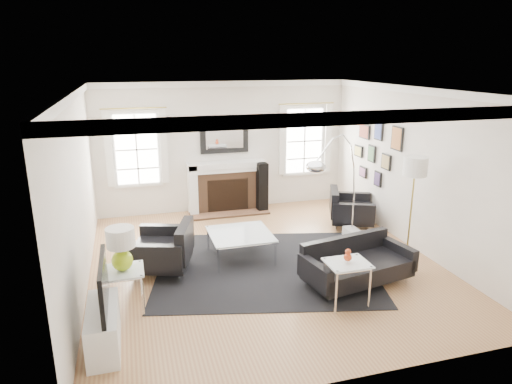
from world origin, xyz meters
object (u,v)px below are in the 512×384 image
object	(u,v)px
armchair_right	(349,210)
coffee_table	(240,235)
arc_floor_lamp	(337,189)
gourd_lamp	(121,246)
armchair_left	(165,250)
sofa	(355,264)
fireplace	(227,187)

from	to	relation	value
armchair_right	coffee_table	xyz separation A→B (m)	(-2.47, -0.92, 0.07)
arc_floor_lamp	gourd_lamp	bearing A→B (deg)	-164.59
armchair_left	arc_floor_lamp	bearing A→B (deg)	-0.62
armchair_left	gourd_lamp	distance (m)	1.29
sofa	fireplace	bearing A→B (deg)	106.26
sofa	armchair_right	bearing A→B (deg)	65.41
armchair_right	arc_floor_lamp	distance (m)	1.63
armchair_right	arc_floor_lamp	bearing A→B (deg)	-126.91
fireplace	sofa	distance (m)	4.00
fireplace	sofa	xyz separation A→B (m)	(1.12, -3.84, -0.25)
coffee_table	arc_floor_lamp	bearing A→B (deg)	-7.21
coffee_table	gourd_lamp	bearing A→B (deg)	-148.07
sofa	gourd_lamp	distance (m)	3.38
armchair_right	fireplace	bearing A→B (deg)	143.25
fireplace	armchair_right	size ratio (longest dim) A/B	1.47
armchair_right	gourd_lamp	size ratio (longest dim) A/B	1.96
armchair_right	sofa	bearing A→B (deg)	-114.59
armchair_left	sofa	bearing A→B (deg)	-22.89
fireplace	coffee_table	size ratio (longest dim) A/B	1.68
coffee_table	fireplace	bearing A→B (deg)	82.65
arc_floor_lamp	coffee_table	bearing A→B (deg)	172.79
armchair_left	coffee_table	xyz separation A→B (m)	(1.26, 0.17, 0.05)
gourd_lamp	arc_floor_lamp	distance (m)	3.63
coffee_table	gourd_lamp	distance (m)	2.26
sofa	armchair_right	world-z (taller)	armchair_right
coffee_table	armchair_left	bearing A→B (deg)	-172.13
armchair_right	coffee_table	bearing A→B (deg)	-159.49
sofa	gourd_lamp	world-z (taller)	gourd_lamp
sofa	arc_floor_lamp	distance (m)	1.42
armchair_right	coffee_table	size ratio (longest dim) A/B	1.14
armchair_left	gourd_lamp	world-z (taller)	gourd_lamp
sofa	armchair_left	distance (m)	2.93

